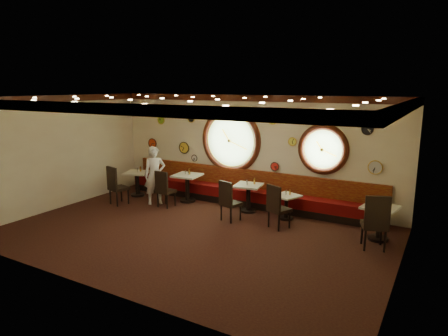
% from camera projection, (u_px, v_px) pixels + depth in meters
% --- Properties ---
extents(floor, '(9.00, 6.00, 0.00)m').
position_uv_depth(floor, '(192.00, 234.00, 9.49)').
color(floor, black).
rests_on(floor, ground).
extents(ceiling, '(9.00, 6.00, 0.02)m').
position_uv_depth(ceiling, '(190.00, 98.00, 8.85)').
color(ceiling, gold).
rests_on(ceiling, wall_back).
extents(wall_back, '(9.00, 0.02, 3.20)m').
position_uv_depth(wall_back, '(249.00, 150.00, 11.72)').
color(wall_back, beige).
rests_on(wall_back, floor).
extents(wall_front, '(9.00, 0.02, 3.20)m').
position_uv_depth(wall_front, '(89.00, 200.00, 6.62)').
color(wall_front, beige).
rests_on(wall_front, floor).
extents(wall_left, '(0.02, 6.00, 3.20)m').
position_uv_depth(wall_left, '(61.00, 152.00, 11.36)').
color(wall_left, beige).
rests_on(wall_left, floor).
extents(wall_right, '(0.02, 6.00, 3.20)m').
position_uv_depth(wall_right, '(404.00, 194.00, 6.98)').
color(wall_right, beige).
rests_on(wall_right, floor).
extents(molding_back, '(9.00, 0.10, 0.18)m').
position_uv_depth(molding_back, '(249.00, 98.00, 11.37)').
color(molding_back, '#39130A').
rests_on(molding_back, wall_back).
extents(molding_front, '(9.00, 0.10, 0.18)m').
position_uv_depth(molding_front, '(85.00, 108.00, 6.36)').
color(molding_front, '#39130A').
rests_on(molding_front, wall_back).
extents(molding_left, '(0.10, 6.00, 0.18)m').
position_uv_depth(molding_left, '(57.00, 98.00, 11.03)').
color(molding_left, '#39130A').
rests_on(molding_left, wall_back).
extents(molding_right, '(0.10, 6.00, 0.18)m').
position_uv_depth(molding_right, '(409.00, 107.00, 6.70)').
color(molding_right, '#39130A').
rests_on(molding_right, wall_back).
extents(banquette_base, '(8.00, 0.55, 0.20)m').
position_uv_depth(banquette_base, '(244.00, 202.00, 11.79)').
color(banquette_base, black).
rests_on(banquette_base, floor).
extents(banquette_seat, '(8.00, 0.55, 0.30)m').
position_uv_depth(banquette_seat, '(244.00, 193.00, 11.73)').
color(banquette_seat, '#550708').
rests_on(banquette_seat, banquette_base).
extents(banquette_back, '(8.00, 0.10, 0.55)m').
position_uv_depth(banquette_back, '(248.00, 179.00, 11.84)').
color(banquette_back, '#5D070A').
rests_on(banquette_back, wall_back).
extents(porthole_left_glass, '(1.66, 0.02, 1.66)m').
position_uv_depth(porthole_left_glass, '(231.00, 140.00, 11.96)').
color(porthole_left_glass, '#83A965').
rests_on(porthole_left_glass, wall_back).
extents(porthole_left_frame, '(1.98, 0.18, 1.98)m').
position_uv_depth(porthole_left_frame, '(231.00, 140.00, 11.94)').
color(porthole_left_frame, '#39130A').
rests_on(porthole_left_frame, wall_back).
extents(porthole_left_ring, '(1.61, 0.03, 1.61)m').
position_uv_depth(porthole_left_ring, '(230.00, 141.00, 11.92)').
color(porthole_left_ring, gold).
rests_on(porthole_left_ring, wall_back).
extents(porthole_right_glass, '(1.10, 0.02, 1.10)m').
position_uv_depth(porthole_right_glass, '(323.00, 149.00, 10.60)').
color(porthole_right_glass, '#83A965').
rests_on(porthole_right_glass, wall_back).
extents(porthole_right_frame, '(1.38, 0.18, 1.38)m').
position_uv_depth(porthole_right_frame, '(323.00, 149.00, 10.59)').
color(porthole_right_frame, '#39130A').
rests_on(porthole_right_frame, wall_back).
extents(porthole_right_ring, '(1.09, 0.03, 1.09)m').
position_uv_depth(porthole_right_ring, '(323.00, 149.00, 10.57)').
color(porthole_right_ring, gold).
rests_on(porthole_right_ring, wall_back).
extents(wall_clock_0, '(0.32, 0.03, 0.32)m').
position_uv_depth(wall_clock_0, '(153.00, 143.00, 13.45)').
color(wall_clock_0, red).
rests_on(wall_clock_0, wall_back).
extents(wall_clock_1, '(0.34, 0.03, 0.34)m').
position_uv_depth(wall_clock_1, '(375.00, 167.00, 9.99)').
color(wall_clock_1, silver).
rests_on(wall_clock_1, wall_back).
extents(wall_clock_2, '(0.26, 0.03, 0.26)m').
position_uv_depth(wall_clock_2, '(161.00, 120.00, 13.09)').
color(wall_clock_2, '#80B524').
rests_on(wall_clock_2, wall_back).
extents(wall_clock_3, '(0.30, 0.03, 0.30)m').
position_uv_depth(wall_clock_3, '(273.00, 119.00, 11.13)').
color(wall_clock_3, '#8FC63E').
rests_on(wall_clock_3, wall_back).
extents(wall_clock_4, '(0.36, 0.03, 0.36)m').
position_uv_depth(wall_clock_4, '(184.00, 148.00, 12.82)').
color(wall_clock_4, gold).
rests_on(wall_clock_4, wall_back).
extents(wall_clock_5, '(0.22, 0.03, 0.22)m').
position_uv_depth(wall_clock_5, '(292.00, 142.00, 10.96)').
color(wall_clock_5, '#DAD748').
rests_on(wall_clock_5, wall_back).
extents(wall_clock_6, '(0.24, 0.03, 0.24)m').
position_uv_depth(wall_clock_6, '(275.00, 167.00, 11.35)').
color(wall_clock_6, red).
rests_on(wall_clock_6, wall_back).
extents(wall_clock_7, '(0.24, 0.03, 0.24)m').
position_uv_depth(wall_clock_7, '(191.00, 118.00, 12.49)').
color(wall_clock_7, black).
rests_on(wall_clock_7, wall_back).
extents(wall_clock_8, '(0.20, 0.03, 0.20)m').
position_uv_depth(wall_clock_8, '(195.00, 158.00, 12.69)').
color(wall_clock_8, silver).
rests_on(wall_clock_8, wall_back).
extents(wall_clock_9, '(0.28, 0.03, 0.28)m').
position_uv_depth(wall_clock_9, '(368.00, 129.00, 9.92)').
color(wall_clock_9, black).
rests_on(wall_clock_9, wall_back).
extents(table_a, '(0.90, 0.90, 0.78)m').
position_uv_depth(table_a, '(137.00, 181.00, 12.69)').
color(table_a, black).
rests_on(table_a, floor).
extents(table_b, '(0.84, 0.84, 0.84)m').
position_uv_depth(table_b, '(187.00, 184.00, 12.05)').
color(table_b, black).
rests_on(table_b, floor).
extents(table_c, '(0.81, 0.81, 0.78)m').
position_uv_depth(table_c, '(248.00, 195.00, 11.08)').
color(table_c, black).
rests_on(table_c, floor).
extents(table_d, '(0.78, 0.78, 0.66)m').
position_uv_depth(table_d, '(286.00, 204.00, 10.46)').
color(table_d, black).
rests_on(table_d, floor).
extents(table_e, '(0.84, 0.84, 0.80)m').
position_uv_depth(table_e, '(379.00, 219.00, 9.03)').
color(table_e, black).
rests_on(table_e, floor).
extents(chair_a, '(0.58, 0.58, 0.71)m').
position_uv_depth(chair_a, '(115.00, 183.00, 11.69)').
color(chair_a, black).
rests_on(chair_a, floor).
extents(chair_b, '(0.47, 0.47, 0.66)m').
position_uv_depth(chair_b, '(164.00, 187.00, 11.46)').
color(chair_b, black).
rests_on(chair_b, floor).
extents(chair_c, '(0.55, 0.55, 0.66)m').
position_uv_depth(chair_c, '(228.00, 198.00, 10.26)').
color(chair_c, black).
rests_on(chair_c, floor).
extents(chair_d, '(0.61, 0.61, 0.68)m').
position_uv_depth(chair_d, '(277.00, 204.00, 9.72)').
color(chair_d, black).
rests_on(chair_d, floor).
extents(chair_e, '(0.66, 0.66, 0.76)m').
position_uv_depth(chair_e, '(376.00, 219.00, 8.43)').
color(chair_e, black).
rests_on(chair_e, floor).
extents(condiment_a_salt, '(0.04, 0.04, 0.11)m').
position_uv_depth(condiment_a_salt, '(137.00, 169.00, 12.75)').
color(condiment_a_salt, silver).
rests_on(condiment_a_salt, table_a).
extents(condiment_b_salt, '(0.04, 0.04, 0.11)m').
position_uv_depth(condiment_b_salt, '(185.00, 172.00, 12.03)').
color(condiment_b_salt, silver).
rests_on(condiment_b_salt, table_b).
extents(condiment_c_salt, '(0.04, 0.04, 0.11)m').
position_uv_depth(condiment_c_salt, '(247.00, 182.00, 11.11)').
color(condiment_c_salt, silver).
rests_on(condiment_c_salt, table_c).
extents(condiment_d_salt, '(0.04, 0.04, 0.11)m').
position_uv_depth(condiment_d_salt, '(286.00, 192.00, 10.50)').
color(condiment_d_salt, '#B8B7BC').
rests_on(condiment_d_salt, table_d).
extents(condiment_a_pepper, '(0.03, 0.03, 0.09)m').
position_uv_depth(condiment_a_pepper, '(137.00, 171.00, 12.59)').
color(condiment_a_pepper, silver).
rests_on(condiment_a_pepper, table_a).
extents(condiment_b_pepper, '(0.04, 0.04, 0.10)m').
position_uv_depth(condiment_b_pepper, '(188.00, 173.00, 11.92)').
color(condiment_b_pepper, '#B9B9BD').
rests_on(condiment_b_pepper, table_b).
extents(condiment_c_pepper, '(0.04, 0.04, 0.11)m').
position_uv_depth(condiment_c_pepper, '(247.00, 183.00, 10.96)').
color(condiment_c_pepper, '#B7B8BC').
rests_on(condiment_c_pepper, table_c).
extents(condiment_d_pepper, '(0.04, 0.04, 0.11)m').
position_uv_depth(condiment_d_pepper, '(286.00, 193.00, 10.43)').
color(condiment_d_pepper, silver).
rests_on(condiment_d_pepper, table_d).
extents(condiment_a_bottle, '(0.05, 0.05, 0.16)m').
position_uv_depth(condiment_a_bottle, '(140.00, 169.00, 12.71)').
color(condiment_a_bottle, '#C87E2F').
rests_on(condiment_a_bottle, table_a).
extents(condiment_b_bottle, '(0.05, 0.05, 0.17)m').
position_uv_depth(condiment_b_bottle, '(189.00, 172.00, 11.99)').
color(condiment_b_bottle, gold).
rests_on(condiment_b_bottle, table_b).
extents(condiment_c_bottle, '(0.05, 0.05, 0.17)m').
position_uv_depth(condiment_c_bottle, '(254.00, 181.00, 11.05)').
color(condiment_c_bottle, '#C4842E').
rests_on(condiment_c_bottle, table_c).
extents(condiment_d_bottle, '(0.04, 0.04, 0.14)m').
position_uv_depth(condiment_d_bottle, '(290.00, 192.00, 10.41)').
color(condiment_d_bottle, gold).
rests_on(condiment_d_bottle, table_d).
extents(condiment_e_salt, '(0.04, 0.04, 0.11)m').
position_uv_depth(condiment_e_salt, '(379.00, 203.00, 9.03)').
color(condiment_e_salt, silver).
rests_on(condiment_e_salt, table_e).
extents(condiment_e_pepper, '(0.04, 0.04, 0.10)m').
position_uv_depth(condiment_e_pepper, '(381.00, 204.00, 8.94)').
color(condiment_e_pepper, silver).
rests_on(condiment_e_pepper, table_e).
extents(condiment_e_bottle, '(0.05, 0.05, 0.15)m').
position_uv_depth(condiment_e_bottle, '(384.00, 203.00, 8.98)').
color(condiment_e_bottle, gold).
rests_on(condiment_e_bottle, table_e).
extents(waiter, '(0.73, 0.74, 1.72)m').
position_uv_depth(waiter, '(155.00, 175.00, 11.77)').
color(waiter, white).
rests_on(waiter, floor).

